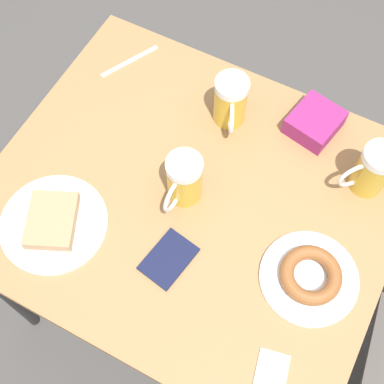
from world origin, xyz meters
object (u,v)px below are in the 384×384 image
at_px(fork, 130,61).
at_px(blue_pouch, 315,122).
at_px(beer_mug_center, 184,180).
at_px(passport_near_edge, 169,259).
at_px(plate_with_cake, 53,222).
at_px(beer_mug_right, 231,102).
at_px(napkin_folded, 270,379).
at_px(beer_mug_left, 372,170).
at_px(plate_with_donut, 310,276).

bearing_deg(fork, blue_pouch, 93.41).
xyz_separation_m(beer_mug_center, fork, (-0.29, -0.33, -0.07)).
bearing_deg(passport_near_edge, blue_pouch, 162.11).
height_order(plate_with_cake, beer_mug_right, beer_mug_right).
distance_m(beer_mug_center, napkin_folded, 0.47).
height_order(beer_mug_right, fork, beer_mug_right).
height_order(beer_mug_left, passport_near_edge, beer_mug_left).
height_order(beer_mug_left, napkin_folded, beer_mug_left).
bearing_deg(passport_near_edge, plate_with_donut, 109.44).
height_order(beer_mug_center, beer_mug_right, same).
bearing_deg(beer_mug_left, beer_mug_right, -93.33).
bearing_deg(beer_mug_left, beer_mug_center, -58.78).
bearing_deg(beer_mug_center, passport_near_edge, 16.28).
bearing_deg(napkin_folded, beer_mug_right, -146.60).
relative_size(beer_mug_center, napkin_folded, 1.13).
xyz_separation_m(beer_mug_center, blue_pouch, (-0.32, 0.21, -0.04)).
height_order(beer_mug_right, napkin_folded, beer_mug_right).
distance_m(beer_mug_center, blue_pouch, 0.39).
distance_m(plate_with_cake, beer_mug_right, 0.53).
height_order(plate_with_donut, blue_pouch, blue_pouch).
bearing_deg(beer_mug_right, beer_mug_center, 0.17).
bearing_deg(blue_pouch, plate_with_cake, -39.24).
bearing_deg(fork, beer_mug_right, 82.90).
relative_size(beer_mug_center, blue_pouch, 0.97).
distance_m(beer_mug_center, beer_mug_right, 0.25).
xyz_separation_m(beer_mug_left, napkin_folded, (0.53, -0.02, -0.07)).
relative_size(plate_with_donut, napkin_folded, 1.78).
xyz_separation_m(napkin_folded, blue_pouch, (-0.62, -0.16, 0.02)).
xyz_separation_m(plate_with_cake, plate_with_donut, (-0.16, 0.59, 0.00)).
distance_m(beer_mug_left, napkin_folded, 0.53).
bearing_deg(beer_mug_left, plate_with_donut, -5.69).
xyz_separation_m(plate_with_donut, blue_pouch, (-0.38, -0.14, 0.01)).
distance_m(beer_mug_right, passport_near_edge, 0.43).
bearing_deg(plate_with_donut, passport_near_edge, -70.56).
relative_size(beer_mug_left, blue_pouch, 0.97).
distance_m(plate_with_cake, napkin_folded, 0.60).
height_order(beer_mug_left, fork, beer_mug_left).
xyz_separation_m(napkin_folded, fork, (-0.59, -0.69, -0.00)).
relative_size(plate_with_cake, napkin_folded, 2.03).
bearing_deg(blue_pouch, beer_mug_right, -70.67).
xyz_separation_m(beer_mug_left, passport_near_edge, (0.40, -0.33, -0.07)).
height_order(beer_mug_center, fork, beer_mug_center).
relative_size(napkin_folded, passport_near_edge, 0.91).
distance_m(plate_with_donut, beer_mug_center, 0.36).
distance_m(beer_mug_center, passport_near_edge, 0.19).
xyz_separation_m(plate_with_cake, passport_near_edge, (-0.05, 0.28, -0.01)).
bearing_deg(passport_near_edge, fork, -140.59).
relative_size(beer_mug_center, passport_near_edge, 1.03).
distance_m(plate_with_cake, beer_mug_center, 0.32).
relative_size(beer_mug_left, beer_mug_right, 1.00).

